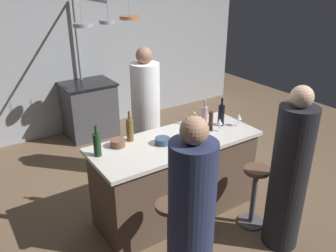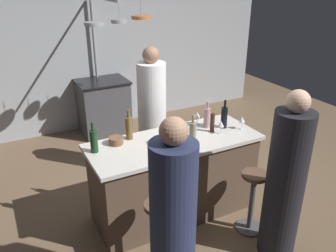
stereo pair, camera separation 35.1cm
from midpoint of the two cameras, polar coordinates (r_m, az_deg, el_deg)
The scene contains 21 objects.
ground_plane at distance 4.05m, azimuth 3.57°, elevation -13.89°, with size 9.00×9.00×0.00m, color brown.
back_wall at distance 5.94m, azimuth -10.64°, elevation 12.07°, with size 6.40×0.16×2.60m, color #9EA3A8.
kitchen_island at distance 3.79m, azimuth 3.74°, elevation -8.47°, with size 1.80×0.72×0.90m.
stove_range at distance 5.80m, azimuth -8.81°, elevation 3.14°, with size 0.80×0.64×0.89m.
chef at distance 4.40m, azimuth -0.35°, elevation 1.27°, with size 0.36×0.36×1.69m.
bar_stool_right at distance 3.73m, azimuth 16.37°, elevation -11.54°, with size 0.28×0.28×0.68m.
guest_right at distance 3.36m, azimuth 21.60°, elevation -8.84°, with size 0.34×0.34×1.63m.
bar_stool_left at distance 3.20m, azimuth 1.82°, elevation -17.11°, with size 0.28×0.28×0.68m.
guest_left at distance 2.67m, azimuth 4.74°, elevation -16.25°, with size 0.35×0.35×1.63m.
overhead_pot_rack at distance 5.07m, azimuth -7.64°, elevation 14.71°, with size 0.91×1.29×2.17m.
pepper_mill at distance 3.77m, azimuth 9.95°, elevation 0.50°, with size 0.05×0.05×0.21m, color #382319.
wine_bottle_amber at distance 3.54m, azimuth -3.62°, elevation -0.32°, with size 0.07×0.07×0.32m.
wine_bottle_rose at distance 3.86m, azimuth 9.02°, elevation 1.37°, with size 0.07×0.07×0.31m.
wine_bottle_red at distance 3.32m, azimuth -9.16°, elevation -2.47°, with size 0.07×0.07×0.31m.
wine_bottle_dark at distance 3.89m, azimuth 11.78°, elevation 1.41°, with size 0.07×0.07×0.32m.
wine_bottle_white at distance 3.48m, azimuth 6.98°, elevation -1.10°, with size 0.07×0.07×0.31m.
wine_glass_near_left_guest at distance 3.90m, azimuth 14.60°, elevation 0.90°, with size 0.07×0.07×0.15m.
wine_glass_by_chef at distance 3.74m, azimuth 11.36°, elevation 0.22°, with size 0.07×0.07×0.15m.
wine_glass_near_right_guest at distance 3.93m, azimuth 7.40°, elevation 1.67°, with size 0.07×0.07×0.15m.
mixing_bowl_wooden at distance 3.49m, azimuth -5.72°, elevation -2.47°, with size 0.15×0.15×0.07m, color brown.
mixing_bowl_blue at distance 3.48m, azimuth 1.64°, elevation -2.51°, with size 0.15×0.15×0.06m, color #334C6B.
Camera 2 is at (-1.54, -2.81, 2.48)m, focal length 37.10 mm.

